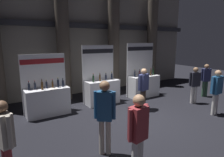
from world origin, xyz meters
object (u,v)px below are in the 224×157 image
(exhibitor_booth_0, at_px, (47,99))
(visitor_0, at_px, (5,136))
(exhibitor_booth_2, at_px, (143,84))
(visitor_5, at_px, (217,88))
(visitor_6, at_px, (138,130))
(visitor_7, at_px, (143,85))
(visitor_1, at_px, (195,82))
(visitor_2, at_px, (206,78))
(visitor_8, at_px, (105,112))
(exhibitor_booth_1, at_px, (102,89))

(exhibitor_booth_0, distance_m, visitor_0, 3.57)
(exhibitor_booth_2, height_order, visitor_5, exhibitor_booth_2)
(visitor_6, bearing_deg, visitor_5, -176.12)
(visitor_6, height_order, visitor_7, visitor_6)
(exhibitor_booth_0, height_order, exhibitor_booth_2, exhibitor_booth_2)
(visitor_1, relative_size, visitor_5, 0.95)
(visitor_6, bearing_deg, visitor_2, -166.89)
(visitor_6, xyz_separation_m, visitor_8, (-0.13, 1.04, 0.05))
(visitor_1, relative_size, visitor_7, 0.97)
(visitor_2, relative_size, visitor_5, 0.96)
(visitor_1, relative_size, visitor_2, 1.00)
(visitor_1, distance_m, visitor_2, 1.42)
(exhibitor_booth_0, relative_size, visitor_8, 1.23)
(visitor_0, height_order, visitor_8, visitor_8)
(visitor_1, xyz_separation_m, visitor_8, (-5.22, -1.26, 0.14))
(exhibitor_booth_1, height_order, exhibitor_booth_2, exhibitor_booth_2)
(visitor_0, bearing_deg, visitor_8, 68.30)
(visitor_2, xyz_separation_m, visitor_8, (-6.60, -1.62, 0.14))
(visitor_1, bearing_deg, visitor_7, -171.65)
(visitor_0, distance_m, visitor_7, 5.17)
(exhibitor_booth_2, bearing_deg, visitor_8, -141.39)
(exhibitor_booth_2, distance_m, visitor_8, 5.25)
(exhibitor_booth_0, distance_m, visitor_5, 6.18)
(exhibitor_booth_2, distance_m, visitor_0, 6.89)
(exhibitor_booth_2, relative_size, visitor_7, 1.56)
(exhibitor_booth_1, height_order, visitor_8, exhibitor_booth_1)
(visitor_6, relative_size, visitor_7, 1.04)
(visitor_1, bearing_deg, visitor_5, -90.24)
(visitor_7, relative_size, visitor_8, 0.91)
(exhibitor_booth_2, relative_size, visitor_2, 1.62)
(exhibitor_booth_0, height_order, visitor_1, exhibitor_booth_0)
(visitor_2, relative_size, visitor_8, 0.88)
(visitor_1, height_order, visitor_2, visitor_2)
(visitor_8, bearing_deg, visitor_2, 52.55)
(visitor_0, distance_m, visitor_1, 7.35)
(exhibitor_booth_0, bearing_deg, visitor_8, -81.44)
(visitor_7, xyz_separation_m, visitor_8, (-2.83, -1.86, 0.09))
(exhibitor_booth_1, bearing_deg, visitor_0, -139.85)
(visitor_1, bearing_deg, exhibitor_booth_2, 141.94)
(visitor_1, bearing_deg, visitor_6, -133.29)
(exhibitor_booth_2, bearing_deg, visitor_5, -79.14)
(exhibitor_booth_1, height_order, visitor_0, exhibitor_booth_1)
(visitor_5, distance_m, visitor_8, 4.71)
(exhibitor_booth_0, distance_m, visitor_1, 6.09)
(exhibitor_booth_0, distance_m, visitor_2, 7.31)
(visitor_1, xyz_separation_m, visitor_5, (-0.51, -1.24, 0.06))
(visitor_5, xyz_separation_m, visitor_6, (-4.58, -1.07, 0.02))
(exhibitor_booth_0, xyz_separation_m, visitor_6, (0.63, -4.37, 0.43))
(exhibitor_booth_0, xyz_separation_m, visitor_0, (-1.54, -3.20, 0.39))
(visitor_0, bearing_deg, visitor_7, 91.48)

